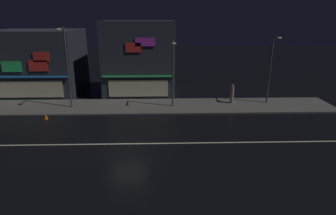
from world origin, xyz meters
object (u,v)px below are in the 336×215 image
Objects in this scene: streetlamp_mid at (173,68)px; streetlamp_east at (271,64)px; streetlamp_west at (66,62)px; pedestrian_on_sidewalk at (232,94)px; traffic_cone at (46,116)px.

streetlamp_east reaches higher than streetlamp_mid.
streetlamp_mid is at bearing -0.75° from streetlamp_west.
streetlamp_mid is (9.95, -0.13, -0.63)m from streetlamp_west.
streetlamp_mid is 6.85m from pedestrian_on_sidewalk.
traffic_cone is (-11.32, -2.78, -3.68)m from streetlamp_mid.
traffic_cone is at bearing -115.16° from streetlamp_west.
streetlamp_mid is 0.94× the size of streetlamp_east.
streetlamp_west is at bearing -177.48° from streetlamp_east.
streetlamp_mid is 11.60× the size of traffic_cone.
pedestrian_on_sidewalk is (6.10, 1.14, -2.91)m from streetlamp_mid.
pedestrian_on_sidewalk is (16.04, 1.01, -3.54)m from streetlamp_west.
streetlamp_west is 9.97m from streetlamp_mid.
streetlamp_east is (19.71, 0.87, -0.43)m from streetlamp_west.
pedestrian_on_sidewalk is at bearing 10.58° from streetlamp_mid.
streetlamp_mid reaches higher than pedestrian_on_sidewalk.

